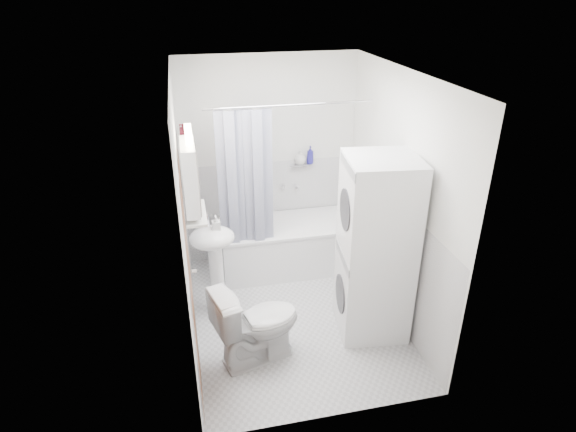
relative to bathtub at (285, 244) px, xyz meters
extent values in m
plane|color=silver|center=(-0.10, -0.92, -0.31)|extent=(2.60, 2.60, 0.00)
plane|color=white|center=(-0.10, 0.38, 0.89)|extent=(2.00, 0.00, 2.00)
plane|color=white|center=(-0.10, -2.22, 0.89)|extent=(2.00, 0.00, 2.00)
plane|color=white|center=(-1.10, -0.92, 0.89)|extent=(0.00, 2.60, 2.60)
plane|color=white|center=(0.90, -0.92, 0.89)|extent=(0.00, 2.60, 2.60)
plane|color=white|center=(-0.10, -0.92, 2.09)|extent=(2.60, 2.60, 0.00)
plane|color=white|center=(-0.10, 0.37, 0.29)|extent=(1.98, 0.00, 1.98)
plane|color=white|center=(-1.09, -0.92, 0.29)|extent=(0.00, 2.58, 2.58)
plane|color=white|center=(0.89, -0.92, 0.29)|extent=(0.00, 2.58, 2.58)
plane|color=brown|center=(-1.08, -1.80, 0.69)|extent=(0.00, 2.00, 2.00)
cylinder|color=silver|center=(-1.05, -1.47, 0.69)|extent=(0.04, 0.04, 0.04)
cube|color=white|center=(0.00, 0.00, -0.04)|extent=(1.48, 0.69, 0.54)
cube|color=white|center=(0.00, 0.00, 0.24)|extent=(1.50, 0.71, 0.03)
cube|color=silver|center=(0.00, 0.00, 0.13)|extent=(1.30, 0.51, 0.20)
cylinder|color=silver|center=(0.20, 0.33, 0.58)|extent=(0.04, 0.12, 0.04)
cylinder|color=silver|center=(0.00, -0.29, 1.69)|extent=(1.68, 0.02, 0.02)
cube|color=#141C47|center=(-0.69, -0.29, 0.94)|extent=(0.10, 0.02, 1.45)
cube|color=#141C47|center=(-0.60, -0.29, 0.94)|extent=(0.10, 0.02, 1.45)
cube|color=#141C47|center=(-0.51, -0.29, 0.94)|extent=(0.10, 0.02, 1.45)
cube|color=#141C47|center=(-0.42, -0.29, 0.94)|extent=(0.10, 0.02, 1.45)
cube|color=#141C47|center=(-0.33, -0.29, 0.94)|extent=(0.10, 0.02, 1.45)
cube|color=#141C47|center=(-0.24, -0.29, 0.94)|extent=(0.10, 0.02, 1.45)
ellipsoid|color=white|center=(-0.86, -0.67, 0.54)|extent=(0.44, 0.37, 0.20)
cylinder|color=white|center=(-0.84, -0.67, 0.06)|extent=(0.14, 0.14, 0.75)
cylinder|color=silver|center=(-0.88, -0.53, 0.66)|extent=(0.03, 0.03, 0.14)
cylinder|color=silver|center=(-0.88, -0.57, 0.72)|extent=(0.02, 0.10, 0.02)
cube|color=white|center=(-1.01, -0.82, 1.24)|extent=(0.12, 0.50, 0.60)
cube|color=white|center=(-0.94, -0.82, 1.24)|extent=(0.01, 0.47, 0.57)
cube|color=#FFEABF|center=(-0.99, -0.82, 1.62)|extent=(0.06, 0.45, 0.06)
cube|color=silver|center=(-0.99, -0.82, 0.89)|extent=(0.18, 0.54, 0.02)
cube|color=silver|center=(0.25, 0.32, 0.84)|extent=(0.22, 0.06, 0.02)
cube|color=#501314|center=(-1.04, -0.17, 1.12)|extent=(0.05, 0.31, 0.74)
cube|color=#501314|center=(-1.01, -0.17, 1.46)|extent=(0.03, 0.28, 0.08)
cylinder|color=silver|center=(-1.05, -0.17, 1.50)|extent=(0.02, 0.04, 0.02)
cube|color=white|center=(0.58, -1.25, 0.12)|extent=(0.68, 0.68, 0.87)
cylinder|color=#2D2D33|center=(0.27, -1.25, 0.11)|extent=(0.06, 0.37, 0.37)
cube|color=gray|center=(0.27, -1.25, 0.51)|extent=(0.08, 0.55, 0.08)
cube|color=white|center=(0.58, -1.25, 1.00)|extent=(0.68, 0.68, 0.87)
cylinder|color=#2D2D33|center=(0.27, -1.25, 0.99)|extent=(0.06, 0.37, 0.37)
cube|color=gray|center=(0.27, -1.25, 1.38)|extent=(0.08, 0.55, 0.08)
imported|color=white|center=(-0.56, -1.44, 0.06)|extent=(0.86, 0.62, 0.76)
imported|color=gray|center=(-0.81, -0.67, 0.63)|extent=(0.08, 0.17, 0.08)
imported|color=gray|center=(-0.99, -0.97, 0.93)|extent=(0.07, 0.18, 0.07)
imported|color=gray|center=(-0.99, -0.70, 0.95)|extent=(0.10, 0.09, 0.10)
imported|color=gray|center=(0.25, 0.32, 0.91)|extent=(0.13, 0.17, 0.13)
imported|color=navy|center=(0.37, 0.32, 0.89)|extent=(0.08, 0.21, 0.08)
camera|label=1|loc=(-1.02, -4.78, 2.76)|focal=30.00mm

